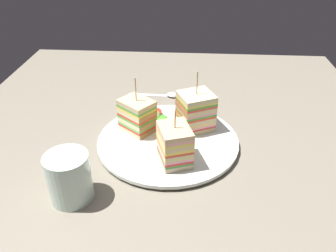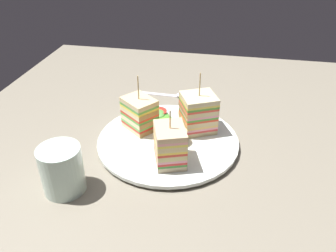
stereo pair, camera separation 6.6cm
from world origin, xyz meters
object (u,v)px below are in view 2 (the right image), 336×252
sandwich_wedge_1 (140,114)px  spoon (177,95)px  drinking_glass (63,172)px  plate (168,141)px  sandwich_wedge_2 (170,145)px  chip_pile (171,133)px  sandwich_wedge_0 (198,113)px

sandwich_wedge_1 → spoon: (-17.78, 4.88, -4.20)cm
spoon → drinking_glass: size_ratio=1.64×
plate → sandwich_wedge_1: sandwich_wedge_1 is taller
sandwich_wedge_2 → spoon: bearing=-12.2°
chip_pile → drinking_glass: size_ratio=0.89×
sandwich_wedge_2 → drinking_glass: bearing=100.6°
sandwich_wedge_1 → chip_pile: size_ratio=1.60×
sandwich_wedge_1 → chip_pile: bearing=14.2°
plate → drinking_glass: (15.87, -14.44, 2.74)cm
plate → sandwich_wedge_0: 8.26cm
plate → spoon: 20.75cm
sandwich_wedge_2 → spoon: (-27.52, -3.15, -4.36)cm
spoon → plate: bearing=-83.9°
sandwich_wedge_2 → spoon: 28.04cm
drinking_glass → sandwich_wedge_1: bearing=156.8°
sandwich_wedge_1 → drinking_glass: bearing=-74.4°
chip_pile → drinking_glass: (15.55, -15.10, 0.58)cm
sandwich_wedge_0 → drinking_glass: sandwich_wedge_0 is taller
sandwich_wedge_2 → chip_pile: (-6.51, -0.97, -1.85)cm
sandwich_wedge_0 → sandwich_wedge_1: size_ratio=1.07×
sandwich_wedge_1 → sandwich_wedge_2: (9.74, 8.03, 0.16)cm
sandwich_wedge_2 → chip_pile: 6.84cm
sandwich_wedge_0 → chip_pile: (4.98, -4.60, -2.18)cm
spoon → drinking_glass: bearing=-107.5°
sandwich_wedge_2 → drinking_glass: (9.04, -16.08, -1.27)cm
plate → sandwich_wedge_1: 8.01cm
sandwich_wedge_1 → spoon: sandwich_wedge_1 is taller
drinking_glass → plate: bearing=137.7°
plate → sandwich_wedge_2: bearing=13.5°
sandwich_wedge_0 → spoon: size_ratio=0.93×
sandwich_wedge_2 → sandwich_wedge_0: bearing=-36.3°
sandwich_wedge_0 → sandwich_wedge_1: bearing=-16.5°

